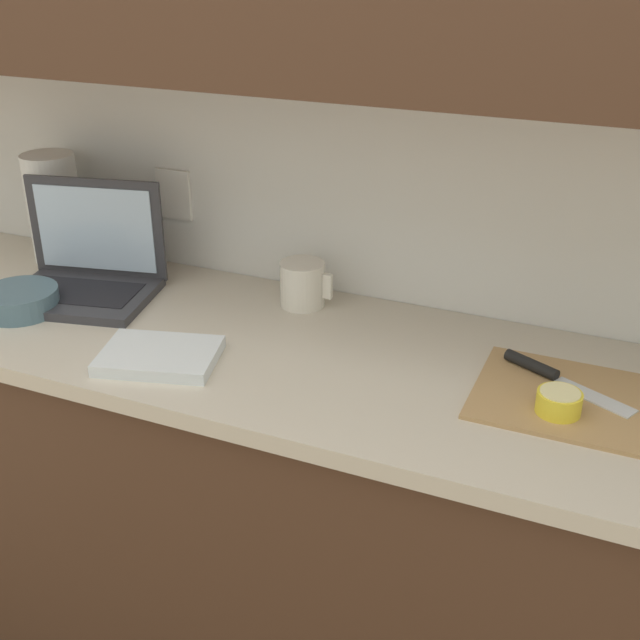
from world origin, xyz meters
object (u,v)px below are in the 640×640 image
Objects in this scene: cutting_board at (569,399)px; lemon_half_cut at (559,402)px; measuring_cup at (303,284)px; laptop at (87,268)px; paper_towel_roll at (54,208)px; knife at (545,372)px; bowl_white at (20,301)px.

cutting_board is 4.25× the size of lemon_half_cut.
measuring_cup is at bearing 163.31° from cutting_board.
laptop is at bearing 177.45° from cutting_board.
knife is at bearing -6.24° from paper_towel_roll.
cutting_board is at bearing -22.04° from knife.
paper_towel_roll reaches higher than measuring_cup.
lemon_half_cut is (-0.01, -0.06, 0.02)m from cutting_board.
paper_towel_roll reaches higher than lemon_half_cut.
lemon_half_cut is at bearing -100.80° from cutting_board.
lemon_half_cut is at bearing -22.17° from measuring_cup.
bowl_white is at bearing -153.33° from measuring_cup.
lemon_half_cut is 0.63m from measuring_cup.
paper_towel_roll is (-0.20, 0.14, 0.07)m from laptop.
laptop is at bearing -35.51° from paper_towel_roll.
cutting_board is 2.74× the size of measuring_cup.
paper_towel_roll is at bearing 179.09° from measuring_cup.
knife is (1.02, 0.01, -0.04)m from laptop.
measuring_cup is at bearing 26.67° from bowl_white.
bowl_white is (-1.15, -0.10, 0.02)m from cutting_board.
bowl_white reaches higher than knife.
measuring_cup reaches higher than cutting_board.
laptop is 1.10× the size of cutting_board.
bowl_white is (-0.55, -0.28, -0.02)m from measuring_cup.
measuring_cup is at bearing -0.91° from paper_towel_roll.
measuring_cup is 0.45× the size of paper_towel_roll.
lemon_half_cut is 0.47× the size of bowl_white.
cutting_board is 0.63m from measuring_cup.
paper_towel_roll is (-0.13, 0.29, 0.11)m from bowl_white.
cutting_board is 1.99× the size of bowl_white.
knife is 0.94× the size of paper_towel_roll.
laptop is 3.01× the size of measuring_cup.
knife is (-0.05, 0.06, 0.01)m from cutting_board.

